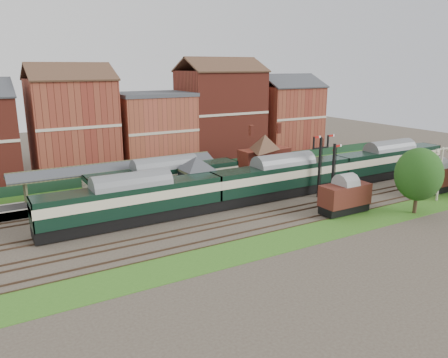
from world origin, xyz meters
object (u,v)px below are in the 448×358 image
semaphore_bracket (320,163)px  goods_van_a (345,196)px  dmu_train (283,177)px  platform_railcar (165,180)px  signal_box (197,179)px

semaphore_bracket → goods_van_a: semaphore_bracket is taller
dmu_train → platform_railcar: size_ratio=3.05×
semaphore_bracket → goods_van_a: 7.23m
goods_van_a → signal_box: bearing=137.0°
platform_railcar → dmu_train: bearing=-25.0°
signal_box → dmu_train: signal_box is taller
semaphore_bracket → goods_van_a: size_ratio=1.34×
dmu_train → platform_railcar: 15.35m
semaphore_bracket → platform_railcar: bearing=153.3°
goods_van_a → dmu_train: bearing=103.2°
dmu_train → semaphore_bracket: bearing=-32.0°
semaphore_bracket → platform_railcar: (-17.92, 9.00, -1.94)m
dmu_train → platform_railcar: (-13.91, 6.50, -0.05)m
semaphore_bracket → goods_van_a: (-1.90, -6.50, -2.53)m
signal_box → semaphore_bracket: bearing=-20.9°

